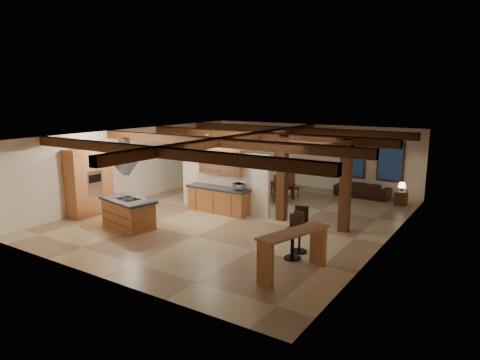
% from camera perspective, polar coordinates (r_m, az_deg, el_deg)
% --- Properties ---
extents(ground, '(12.00, 12.00, 0.00)m').
position_cam_1_polar(ground, '(15.07, -0.07, -4.97)').
color(ground, '#C8B385').
rests_on(ground, ground).
extents(room_walls, '(12.00, 12.00, 12.00)m').
position_cam_1_polar(room_walls, '(14.67, -0.07, 1.72)').
color(room_walls, white).
rests_on(room_walls, ground).
extents(ceiling_beams, '(10.00, 12.00, 0.28)m').
position_cam_1_polar(ceiling_beams, '(14.54, -0.07, 5.53)').
color(ceiling_beams, '#391A0E').
rests_on(ceiling_beams, room_walls).
extents(timber_posts, '(2.50, 0.30, 2.90)m').
position_cam_1_polar(timber_posts, '(13.94, 9.70, 0.97)').
color(timber_posts, '#391A0E').
rests_on(timber_posts, ground).
extents(partition_wall, '(3.80, 0.18, 2.20)m').
position_cam_1_polar(partition_wall, '(15.75, -2.12, -0.13)').
color(partition_wall, white).
rests_on(partition_wall, ground).
extents(pantry_cabinet, '(0.67, 1.60, 2.40)m').
position_cam_1_polar(pantry_cabinet, '(16.05, -19.45, -0.20)').
color(pantry_cabinet, '#A95C36').
rests_on(pantry_cabinet, ground).
extents(back_counter, '(2.50, 0.66, 0.94)m').
position_cam_1_polar(back_counter, '(15.58, -2.93, -2.62)').
color(back_counter, '#A95C36').
rests_on(back_counter, ground).
extents(upper_display_cabinet, '(1.80, 0.36, 0.95)m').
position_cam_1_polar(upper_display_cabinet, '(15.47, -2.55, 2.47)').
color(upper_display_cabinet, '#A95C36').
rests_on(upper_display_cabinet, partition_wall).
extents(range_hood, '(1.10, 1.10, 1.40)m').
position_cam_1_polar(range_hood, '(14.04, -14.93, 0.89)').
color(range_hood, silver).
rests_on(range_hood, room_walls).
extents(back_windows, '(2.70, 0.07, 1.70)m').
position_cam_1_polar(back_windows, '(18.95, 17.10, 2.57)').
color(back_windows, '#391A0E').
rests_on(back_windows, room_walls).
extents(framed_art, '(0.65, 0.05, 0.85)m').
position_cam_1_polar(framed_art, '(20.51, 5.51, 4.22)').
color(framed_art, '#391A0E').
rests_on(framed_art, room_walls).
extents(recessed_cans, '(3.16, 2.46, 0.03)m').
position_cam_1_polar(recessed_cans, '(14.64, -12.67, 5.72)').
color(recessed_cans, silver).
rests_on(recessed_cans, room_walls).
extents(kitchen_island, '(2.09, 1.38, 0.96)m').
position_cam_1_polar(kitchen_island, '(14.32, -14.66, -4.23)').
color(kitchen_island, '#A95C36').
rests_on(kitchen_island, ground).
extents(dining_table, '(1.81, 1.02, 0.63)m').
position_cam_1_polar(dining_table, '(17.63, 4.08, -1.50)').
color(dining_table, '#3A170E').
rests_on(dining_table, ground).
extents(sofa, '(2.24, 0.92, 0.65)m').
position_cam_1_polar(sofa, '(18.64, 16.00, -1.19)').
color(sofa, black).
rests_on(sofa, ground).
extents(microwave, '(0.50, 0.42, 0.24)m').
position_cam_1_polar(microwave, '(14.95, -0.16, -0.92)').
color(microwave, silver).
rests_on(microwave, back_counter).
extents(bar_counter, '(1.08, 2.11, 1.07)m').
position_cam_1_polar(bar_counter, '(10.33, 7.13, -8.65)').
color(bar_counter, '#A95C36').
rests_on(bar_counter, ground).
extents(side_table, '(0.43, 0.43, 0.53)m').
position_cam_1_polar(side_table, '(17.83, 20.69, -2.26)').
color(side_table, '#391A0E').
rests_on(side_table, ground).
extents(table_lamp, '(0.30, 0.30, 0.35)m').
position_cam_1_polar(table_lamp, '(17.72, 20.81, -0.65)').
color(table_lamp, black).
rests_on(table_lamp, side_table).
extents(bar_stool_a, '(0.41, 0.41, 1.17)m').
position_cam_1_polar(bar_stool_a, '(11.33, 7.04, -7.53)').
color(bar_stool_a, black).
rests_on(bar_stool_a, ground).
extents(bar_stool_b, '(0.45, 0.46, 1.25)m').
position_cam_1_polar(bar_stool_b, '(11.83, 8.01, -6.51)').
color(bar_stool_b, black).
rests_on(bar_stool_b, ground).
extents(bar_stool_c, '(0.46, 0.47, 1.24)m').
position_cam_1_polar(bar_stool_c, '(11.34, 7.28, -7.33)').
color(bar_stool_c, black).
rests_on(bar_stool_c, ground).
extents(dining_chairs, '(1.87, 1.87, 1.13)m').
position_cam_1_polar(dining_chairs, '(17.58, 4.09, -0.68)').
color(dining_chairs, '#391A0E').
rests_on(dining_chairs, ground).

